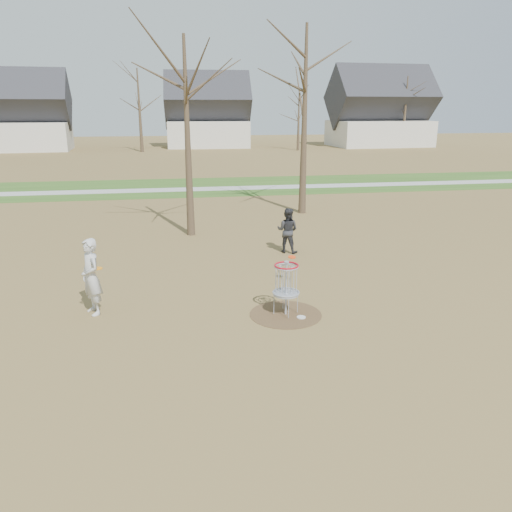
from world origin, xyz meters
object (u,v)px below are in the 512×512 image
at_px(player_standing, 91,277).
at_px(disc_grounded, 301,317).
at_px(player_throwing, 287,230).
at_px(disc_golf_basket, 286,280).

bearing_deg(player_standing, disc_grounded, 47.14).
xyz_separation_m(player_throwing, disc_golf_basket, (-1.26, -5.40, 0.12)).
height_order(player_standing, player_throwing, player_standing).
relative_size(player_standing, disc_grounded, 8.74).
bearing_deg(player_throwing, disc_golf_basket, 106.50).
height_order(player_standing, disc_golf_basket, player_standing).
relative_size(player_throwing, disc_grounded, 7.22).
relative_size(disc_grounded, disc_golf_basket, 0.16).
distance_m(player_throwing, disc_golf_basket, 5.55).
bearing_deg(disc_golf_basket, disc_grounded, -39.67).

